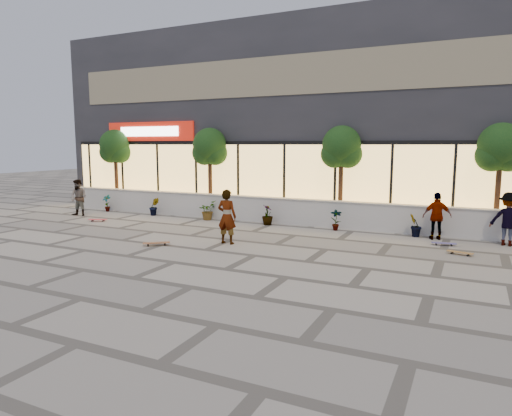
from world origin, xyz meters
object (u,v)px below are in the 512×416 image
at_px(tree_midwest, 210,149).
at_px(skateboard_right_far, 444,243).
at_px(skater_right_far, 509,219).
at_px(skater_center, 227,217).
at_px(skateboard_right_near, 460,252).
at_px(skateboard_left, 98,220).
at_px(skateboard_center, 156,243).
at_px(skater_right_near, 437,216).
at_px(tree_west, 115,148).
at_px(tree_mideast, 341,149).
at_px(tree_east, 501,150).
at_px(skater_left, 79,198).

height_order(tree_midwest, skateboard_right_far, tree_midwest).
height_order(tree_midwest, skater_right_far, tree_midwest).
relative_size(tree_midwest, skater_center, 2.22).
bearing_deg(tree_midwest, skateboard_right_near, -17.98).
relative_size(tree_midwest, skateboard_left, 5.07).
relative_size(skateboard_right_near, skateboard_right_far, 0.98).
bearing_deg(skater_center, skateboard_center, 31.87).
bearing_deg(skater_right_far, skater_right_near, 11.33).
bearing_deg(tree_west, tree_mideast, 0.00).
bearing_deg(skater_right_far, skateboard_left, 19.54).
bearing_deg(tree_midwest, skater_right_far, -6.77).
height_order(tree_mideast, tree_east, same).
bearing_deg(skater_right_far, skateboard_right_near, 68.38).
bearing_deg(tree_west, tree_east, 0.00).
distance_m(tree_midwest, skater_left, 6.26).
height_order(tree_mideast, skater_left, tree_mideast).
bearing_deg(skater_right_near, skater_center, 12.28).
xyz_separation_m(tree_west, skateboard_right_near, (16.00, -3.41, -2.91)).
relative_size(skater_left, skateboard_left, 2.12).
bearing_deg(tree_mideast, skater_right_near, -20.73).
height_order(tree_east, skater_left, tree_east).
bearing_deg(tree_east, tree_mideast, 180.00).
distance_m(tree_east, skateboard_center, 11.91).
xyz_separation_m(skater_right_near, skateboard_left, (-13.01, -2.18, -0.72)).
height_order(tree_midwest, skater_right_near, tree_midwest).
bearing_deg(tree_east, skater_left, -170.47).
bearing_deg(skater_left, skateboard_right_near, -9.95).
relative_size(tree_mideast, skater_center, 2.22).
relative_size(tree_midwest, skateboard_right_far, 5.17).
bearing_deg(skater_left, tree_west, 89.11).
bearing_deg(skateboard_center, tree_east, -5.39).
relative_size(tree_east, skateboard_right_far, 5.17).
xyz_separation_m(skater_right_near, skateboard_center, (-7.92, -4.83, -0.71)).
distance_m(skater_right_near, skateboard_right_far, 1.17).
distance_m(tree_mideast, skater_left, 11.71).
xyz_separation_m(tree_mideast, skateboard_right_near, (4.50, -3.41, -2.91)).
distance_m(skater_center, skater_right_near, 7.04).
bearing_deg(skateboard_right_near, tree_west, -178.53).
relative_size(tree_west, skateboard_center, 4.92).
bearing_deg(skateboard_right_near, skater_right_near, 125.27).
bearing_deg(skater_right_far, skater_center, 35.18).
bearing_deg(skater_center, skateboard_right_near, -168.31).
relative_size(tree_east, skateboard_right_near, 5.27).
bearing_deg(skateboard_right_near, tree_east, 87.13).
bearing_deg(skateboard_left, skater_center, -35.04).
height_order(tree_midwest, tree_mideast, same).
relative_size(skater_right_near, skateboard_left, 2.07).
relative_size(skater_center, skater_left, 1.08).
xyz_separation_m(tree_midwest, skateboard_right_near, (10.50, -3.41, -2.91)).
xyz_separation_m(skateboard_left, skateboard_right_near, (13.81, 0.17, -0.00)).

